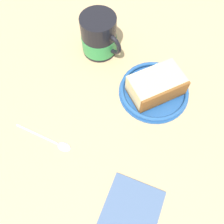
# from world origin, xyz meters

# --- Properties ---
(ground_plane) EXTENTS (1.11, 1.11, 0.03)m
(ground_plane) POSITION_xyz_m (0.00, 0.00, -0.01)
(ground_plane) COLOR tan
(small_plate) EXTENTS (0.17, 0.17, 0.02)m
(small_plate) POSITION_xyz_m (-0.03, 0.01, 0.01)
(small_plate) COLOR #26599E
(small_plate) RESTS_ON ground_plane
(cake_slice) EXTENTS (0.14, 0.13, 0.05)m
(cake_slice) POSITION_xyz_m (-0.03, 0.02, 0.03)
(cake_slice) COLOR brown
(cake_slice) RESTS_ON small_plate
(tea_mug) EXTENTS (0.09, 0.12, 0.10)m
(tea_mug) POSITION_xyz_m (-0.08, -0.16, 0.05)
(tea_mug) COLOR black
(tea_mug) RESTS_ON ground_plane
(teaspoon) EXTENTS (0.02, 0.14, 0.01)m
(teaspoon) POSITION_xyz_m (0.19, -0.12, 0.00)
(teaspoon) COLOR silver
(teaspoon) RESTS_ON ground_plane
(folded_napkin) EXTENTS (0.13, 0.12, 0.01)m
(folded_napkin) POSITION_xyz_m (0.23, 0.09, 0.00)
(folded_napkin) COLOR slate
(folded_napkin) RESTS_ON ground_plane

